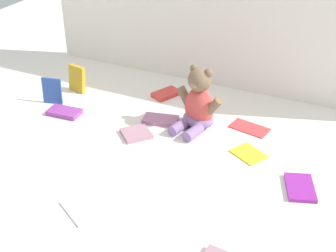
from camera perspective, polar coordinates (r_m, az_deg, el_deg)
ground_plane at (r=1.61m, az=1.16°, el=-1.28°), size 3.20×3.20×0.00m
backdrop_drape at (r=1.85m, az=7.30°, el=15.01°), size 1.57×0.03×0.71m
teddy_bear at (r=1.63m, az=3.75°, el=2.60°), size 0.19×0.18×0.23m
book_case_0 at (r=1.54m, az=9.97°, el=-3.35°), size 0.13×0.12×0.01m
book_case_1 at (r=1.42m, az=16.05°, el=-7.33°), size 0.12×0.15×0.01m
book_case_2 at (r=1.32m, az=-10.69°, el=-10.01°), size 0.15×0.13×0.01m
book_case_3 at (r=1.61m, az=-3.95°, el=-0.93°), size 0.13×0.13×0.01m
book_case_4 at (r=1.78m, az=-12.72°, el=1.69°), size 0.13×0.08×0.02m
book_case_5 at (r=1.68m, az=10.06°, el=-0.19°), size 0.15×0.10×0.01m
book_case_6 at (r=1.69m, az=-0.94°, el=0.79°), size 0.14×0.10×0.01m
book_case_7 at (r=1.93m, az=-11.21°, el=5.77°), size 0.08×0.04×0.11m
book_case_8 at (r=1.85m, az=-14.16°, el=4.24°), size 0.08×0.03×0.10m
book_case_10 at (r=1.87m, az=-0.21°, el=4.03°), size 0.11×0.13×0.02m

